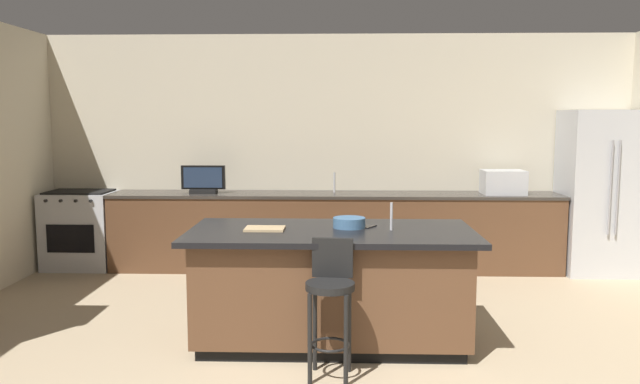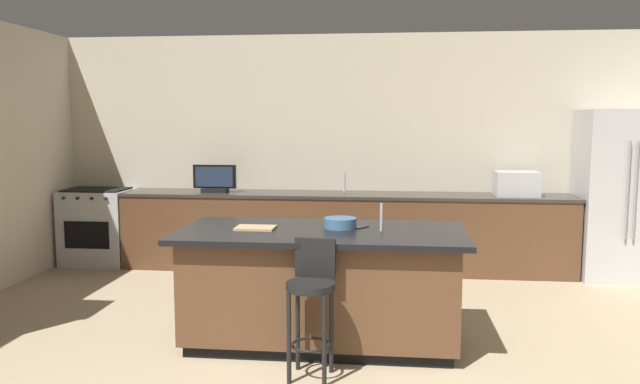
% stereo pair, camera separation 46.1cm
% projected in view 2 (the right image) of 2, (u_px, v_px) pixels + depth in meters
% --- Properties ---
extents(wall_back, '(7.57, 0.12, 2.80)m').
position_uv_depth(wall_back, '(348.00, 151.00, 7.65)').
color(wall_back, beige).
rests_on(wall_back, ground_plane).
extents(counter_back, '(5.30, 0.62, 0.92)m').
position_uv_depth(counter_back, '(344.00, 232.00, 7.39)').
color(counter_back, brown).
rests_on(counter_back, ground_plane).
extents(kitchen_island, '(2.26, 1.10, 0.92)m').
position_uv_depth(kitchen_island, '(321.00, 285.00, 4.97)').
color(kitchen_island, black).
rests_on(kitchen_island, ground_plane).
extents(refrigerator, '(0.84, 0.73, 1.89)m').
position_uv_depth(refrigerator, '(618.00, 195.00, 6.96)').
color(refrigerator, '#B7BABF').
rests_on(refrigerator, ground_plane).
extents(range_oven, '(0.80, 0.63, 0.94)m').
position_uv_depth(range_oven, '(98.00, 226.00, 7.72)').
color(range_oven, '#B7BABF').
rests_on(range_oven, ground_plane).
extents(microwave, '(0.48, 0.36, 0.28)m').
position_uv_depth(microwave, '(516.00, 184.00, 7.11)').
color(microwave, '#B7BABF').
rests_on(microwave, counter_back).
extents(tv_monitor, '(0.52, 0.16, 0.33)m').
position_uv_depth(tv_monitor, '(215.00, 180.00, 7.44)').
color(tv_monitor, black).
rests_on(tv_monitor, counter_back).
extents(sink_faucet_back, '(0.02, 0.02, 0.24)m').
position_uv_depth(sink_faucet_back, '(345.00, 183.00, 7.42)').
color(sink_faucet_back, '#B2B2B7').
rests_on(sink_faucet_back, counter_back).
extents(sink_faucet_island, '(0.02, 0.02, 0.22)m').
position_uv_depth(sink_faucet_island, '(381.00, 217.00, 4.85)').
color(sink_faucet_island, '#B2B2B7').
rests_on(sink_faucet_island, kitchen_island).
extents(bar_stool_center, '(0.34, 0.35, 0.96)m').
position_uv_depth(bar_stool_center, '(312.00, 296.00, 4.31)').
color(bar_stool_center, black).
rests_on(bar_stool_center, ground_plane).
extents(fruit_bowl, '(0.26, 0.26, 0.08)m').
position_uv_depth(fruit_bowl, '(340.00, 223.00, 5.00)').
color(fruit_bowl, '#3F668C').
rests_on(fruit_bowl, kitchen_island).
extents(cell_phone, '(0.14, 0.16, 0.01)m').
position_uv_depth(cell_phone, '(360.00, 227.00, 5.02)').
color(cell_phone, black).
rests_on(cell_phone, kitchen_island).
extents(cutting_board, '(0.31, 0.23, 0.02)m').
position_uv_depth(cutting_board, '(255.00, 228.00, 4.96)').
color(cutting_board, tan).
rests_on(cutting_board, kitchen_island).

